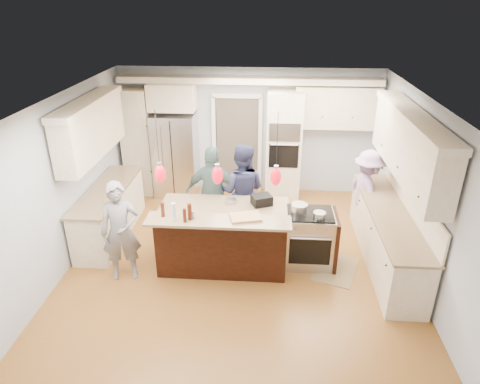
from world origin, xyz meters
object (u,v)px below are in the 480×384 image
object	(u,v)px
kitchen_island	(224,236)
island_range	(310,238)
person_far_left	(242,191)
person_bar_end	(121,232)
refrigerator	(176,155)

from	to	relation	value
kitchen_island	island_range	world-z (taller)	kitchen_island
person_far_left	kitchen_island	bearing A→B (deg)	83.22
kitchen_island	person_far_left	bearing A→B (deg)	75.27
kitchen_island	person_bar_end	xyz separation A→B (m)	(-1.50, -0.52, 0.32)
refrigerator	person_bar_end	xyz separation A→B (m)	(-0.20, -3.09, -0.09)
kitchen_island	person_bar_end	distance (m)	1.62
island_range	person_far_left	bearing A→B (deg)	144.94
island_range	person_far_left	distance (m)	1.49
kitchen_island	person_far_left	world-z (taller)	person_far_left
refrigerator	person_bar_end	bearing A→B (deg)	-93.66
refrigerator	person_bar_end	distance (m)	3.10
refrigerator	person_bar_end	size ratio (longest dim) A/B	1.12
refrigerator	person_far_left	world-z (taller)	refrigerator
person_bar_end	kitchen_island	bearing A→B (deg)	5.07
refrigerator	island_range	distance (m)	3.71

